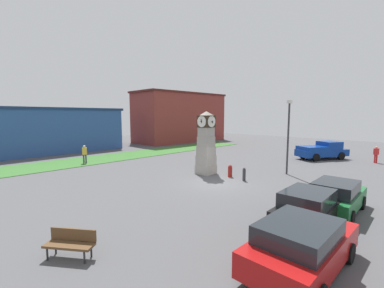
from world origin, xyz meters
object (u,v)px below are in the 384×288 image
bollard_near_tower (230,171)px  pickup_truck (322,150)px  bench (71,242)px  clock_tower (206,145)px  car_near_tower (309,208)px  car_navy_sedan (301,244)px  pedestrian_by_cars (376,153)px  pedestrian_crossing_lot (85,153)px  car_by_building (336,196)px  street_lamp_near_road (288,132)px  bollard_mid_row (244,174)px

bollard_near_tower → pickup_truck: bearing=-10.4°
bench → clock_tower: bearing=20.9°
car_near_tower → bench: (-7.70, 4.76, -0.27)m
car_navy_sedan → pedestrian_by_cars: pedestrian_by_cars is taller
car_navy_sedan → pedestrian_crossing_lot: 21.62m
car_near_tower → bollard_near_tower: bearing=56.5°
bench → pedestrian_by_cars: pedestrian_by_cars is taller
car_by_building → pickup_truck: size_ratio=0.74×
street_lamp_near_road → pedestrian_by_cars: bearing=-21.6°
car_near_tower → street_lamp_near_road: 10.23m
bollard_mid_row → car_by_building: (-2.03, -6.37, 0.30)m
clock_tower → car_near_tower: clock_tower is taller
pedestrian_crossing_lot → bench: bearing=-115.1°
clock_tower → pedestrian_crossing_lot: 12.16m
clock_tower → pedestrian_by_cars: clock_tower is taller
clock_tower → street_lamp_near_road: size_ratio=0.86×
car_by_building → pedestrian_by_cars: (16.71, 0.86, 0.15)m
pickup_truck → street_lamp_near_road: street_lamp_near_road is taller
pedestrian_by_cars → car_by_building: bearing=-177.0°
pickup_truck → clock_tower: bearing=161.9°
pedestrian_by_cars → bollard_near_tower: bearing=154.4°
car_by_building → pedestrian_by_cars: pedestrian_by_cars is taller
clock_tower → bench: (-12.17, -4.65, -1.77)m
car_by_building → pedestrian_crossing_lot: pedestrian_crossing_lot is taller
bollard_mid_row → pickup_truck: bearing=-4.4°
bollard_near_tower → car_near_tower: (-4.91, -7.41, 0.34)m
car_by_building → pickup_truck: bearing=19.1°
car_by_building → pedestrian_crossing_lot: 21.07m
bollard_mid_row → car_navy_sedan: (-7.84, -6.93, 0.32)m
bollard_near_tower → car_navy_sedan: 11.63m
clock_tower → bollard_mid_row: 3.86m
bench → street_lamp_near_road: street_lamp_near_road is taller
pedestrian_by_cars → street_lamp_near_road: (-10.60, 4.20, 2.42)m
car_navy_sedan → car_by_building: car_navy_sedan is taller
bollard_mid_row → pedestrian_crossing_lot: (-4.97, 14.49, 0.54)m
bollard_mid_row → bench: bearing=-174.2°
clock_tower → pickup_truck: bearing=-18.1°
bench → pedestrian_by_cars: 27.35m
pickup_truck → bench: bearing=-179.5°
car_navy_sedan → car_near_tower: car_near_tower is taller
pedestrian_crossing_lot → car_navy_sedan: bearing=-97.6°
pedestrian_by_cars → bollard_mid_row: bearing=159.4°
street_lamp_near_road → pedestrian_crossing_lot: bearing=119.8°
car_navy_sedan → car_by_building: bearing=5.5°
bollard_near_tower → street_lamp_near_road: bearing=-35.3°
car_near_tower → car_by_building: 2.63m
car_near_tower → bench: bearing=148.3°
clock_tower → pedestrian_crossing_lot: clock_tower is taller
car_navy_sedan → pedestrian_crossing_lot: (2.87, 21.42, 0.22)m
car_near_tower → pickup_truck: pickup_truck is taller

